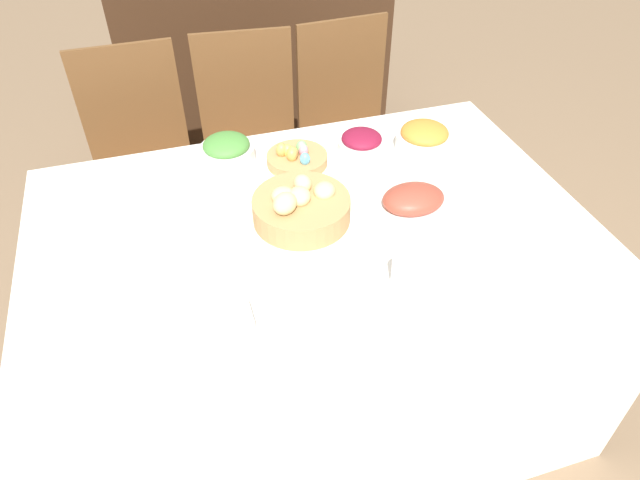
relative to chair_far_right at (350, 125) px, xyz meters
The scene contains 18 objects.
ground_plane 1.16m from the chair_far_right, 115.97° to the right, with size 12.00×12.00×0.00m, color #7F664C.
dining_table 1.04m from the chair_far_right, 115.97° to the right, with size 1.70×1.19×0.75m.
chair_far_right is the anchor object (origin of this frame).
chair_far_center 0.47m from the chair_far_right, behind, with size 0.46×0.46×0.98m.
chair_far_left 0.94m from the chair_far_right, behind, with size 0.43×0.43×0.98m.
sideboard 0.99m from the chair_far_right, 104.13° to the left, with size 1.50×0.44×0.96m.
bread_basket 1.02m from the chair_far_right, 118.72° to the right, with size 0.30×0.30×0.13m.
egg_basket 0.74m from the chair_far_right, 125.71° to the right, with size 0.21×0.21×0.08m.
ham_platter 0.95m from the chair_far_right, 97.49° to the right, with size 0.31×0.22×0.08m.
carrot_bowl 0.68m from the chair_far_right, 85.31° to the right, with size 0.20×0.20×0.11m.
green_salad_bowl 0.84m from the chair_far_right, 142.71° to the right, with size 0.19×0.19×0.10m.
beet_salad_bowl 0.65m from the chair_far_right, 106.37° to the right, with size 0.17×0.17×0.08m.
dinner_plate 1.49m from the chair_far_right, 110.37° to the right, with size 0.23×0.23×0.01m.
fork 1.54m from the chair_far_right, 115.39° to the right, with size 0.02×0.17×0.00m.
knife 1.44m from the chair_far_right, 104.99° to the right, with size 0.02×0.17×0.00m.
spoon 1.44m from the chair_far_right, 103.82° to the right, with size 0.02×0.17×0.00m.
drinking_cup 1.27m from the chair_far_right, 103.16° to the right, with size 0.07×0.07×0.09m.
butter_dish 1.46m from the chair_far_right, 122.24° to the right, with size 0.13×0.08×0.03m.
Camera 1 is at (-0.37, -1.26, 1.87)m, focal length 32.00 mm.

